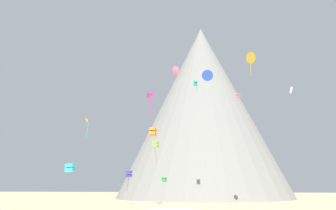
{
  "coord_description": "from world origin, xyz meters",
  "views": [
    {
      "loc": [
        8.05,
        -31.24,
        4.83
      ],
      "look_at": [
        -1.47,
        32.66,
        19.33
      ],
      "focal_mm": 37.93,
      "sensor_mm": 36.0,
      "label": 1
    }
  ],
  "objects_px": {
    "kite_lime_mid": "(156,144)",
    "kite_indigo_low": "(129,174)",
    "kite_yellow_mid": "(87,124)",
    "kite_magenta_mid": "(150,95)",
    "kite_white_high": "(291,90)",
    "kite_green_low": "(164,179)",
    "kite_blue_mid": "(207,75)",
    "rock_massif": "(205,120)",
    "kite_rainbow_mid": "(238,95)",
    "kite_orange_mid": "(153,132)",
    "kite_pink_high": "(175,71)",
    "kite_gold_high": "(251,58)",
    "kite_cyan_low": "(70,168)",
    "kite_teal_high": "(196,83)"
  },
  "relations": [
    {
      "from": "kite_cyan_low",
      "to": "kite_indigo_low",
      "type": "distance_m",
      "value": 31.0
    },
    {
      "from": "kite_yellow_mid",
      "to": "kite_magenta_mid",
      "type": "distance_m",
      "value": 24.1
    },
    {
      "from": "kite_cyan_low",
      "to": "kite_orange_mid",
      "type": "height_order",
      "value": "kite_orange_mid"
    },
    {
      "from": "kite_cyan_low",
      "to": "kite_rainbow_mid",
      "type": "xyz_separation_m",
      "value": [
        28.86,
        29.64,
        18.46
      ]
    },
    {
      "from": "kite_indigo_low",
      "to": "kite_green_low",
      "type": "bearing_deg",
      "value": -170.28
    },
    {
      "from": "kite_pink_high",
      "to": "kite_gold_high",
      "type": "distance_m",
      "value": 18.93
    },
    {
      "from": "kite_teal_high",
      "to": "kite_yellow_mid",
      "type": "distance_m",
      "value": 29.18
    },
    {
      "from": "kite_white_high",
      "to": "kite_green_low",
      "type": "xyz_separation_m",
      "value": [
        -30.28,
        3.82,
        -20.09
      ]
    },
    {
      "from": "kite_lime_mid",
      "to": "kite_pink_high",
      "type": "bearing_deg",
      "value": 46.51
    },
    {
      "from": "kite_teal_high",
      "to": "kite_indigo_low",
      "type": "xyz_separation_m",
      "value": [
        -16.84,
        0.66,
        -22.27
      ]
    },
    {
      "from": "kite_indigo_low",
      "to": "kite_teal_high",
      "type": "bearing_deg",
      "value": -171.16
    },
    {
      "from": "kite_white_high",
      "to": "kite_yellow_mid",
      "type": "relative_size",
      "value": 0.36
    },
    {
      "from": "kite_pink_high",
      "to": "kite_blue_mid",
      "type": "bearing_deg",
      "value": -22.02
    },
    {
      "from": "kite_green_low",
      "to": "kite_orange_mid",
      "type": "relative_size",
      "value": 0.65
    },
    {
      "from": "kite_green_low",
      "to": "kite_magenta_mid",
      "type": "distance_m",
      "value": 34.15
    },
    {
      "from": "kite_yellow_mid",
      "to": "kite_cyan_low",
      "type": "bearing_deg",
      "value": 8.88
    },
    {
      "from": "kite_white_high",
      "to": "kite_lime_mid",
      "type": "height_order",
      "value": "kite_white_high"
    },
    {
      "from": "kite_blue_mid",
      "to": "kite_rainbow_mid",
      "type": "height_order",
      "value": "kite_rainbow_mid"
    },
    {
      "from": "kite_green_low",
      "to": "kite_teal_high",
      "type": "xyz_separation_m",
      "value": [
        8.04,
        -0.45,
        23.6
      ]
    },
    {
      "from": "kite_gold_high",
      "to": "rock_massif",
      "type": "bearing_deg",
      "value": -37.86
    },
    {
      "from": "kite_pink_high",
      "to": "kite_teal_high",
      "type": "distance_m",
      "value": 12.91
    },
    {
      "from": "kite_teal_high",
      "to": "kite_indigo_low",
      "type": "relative_size",
      "value": 0.55
    },
    {
      "from": "kite_white_high",
      "to": "kite_blue_mid",
      "type": "xyz_separation_m",
      "value": [
        -18.47,
        -20.35,
        -1.96
      ]
    },
    {
      "from": "kite_magenta_mid",
      "to": "kite_cyan_low",
      "type": "bearing_deg",
      "value": 46.79
    },
    {
      "from": "rock_massif",
      "to": "kite_green_low",
      "type": "xyz_separation_m",
      "value": [
        -8.21,
        -45.91,
        -22.48
      ]
    },
    {
      "from": "rock_massif",
      "to": "kite_magenta_mid",
      "type": "relative_size",
      "value": 21.55
    },
    {
      "from": "kite_yellow_mid",
      "to": "kite_orange_mid",
      "type": "height_order",
      "value": "kite_yellow_mid"
    },
    {
      "from": "kite_rainbow_mid",
      "to": "kite_indigo_low",
      "type": "bearing_deg",
      "value": 119.5
    },
    {
      "from": "kite_rainbow_mid",
      "to": "kite_magenta_mid",
      "type": "distance_m",
      "value": 34.87
    },
    {
      "from": "kite_pink_high",
      "to": "kite_indigo_low",
      "type": "xyz_separation_m",
      "value": [
        -13.31,
        13.06,
        -21.73
      ]
    },
    {
      "from": "kite_rainbow_mid",
      "to": "kite_orange_mid",
      "type": "relative_size",
      "value": 0.61
    },
    {
      "from": "kite_lime_mid",
      "to": "kite_magenta_mid",
      "type": "bearing_deg",
      "value": 30.54
    },
    {
      "from": "kite_lime_mid",
      "to": "kite_orange_mid",
      "type": "bearing_deg",
      "value": 27.07
    },
    {
      "from": "kite_pink_high",
      "to": "kite_green_low",
      "type": "distance_m",
      "value": 26.78
    },
    {
      "from": "kite_yellow_mid",
      "to": "kite_orange_mid",
      "type": "bearing_deg",
      "value": 121.6
    },
    {
      "from": "kite_blue_mid",
      "to": "kite_green_low",
      "type": "height_order",
      "value": "kite_blue_mid"
    },
    {
      "from": "kite_cyan_low",
      "to": "kite_lime_mid",
      "type": "bearing_deg",
      "value": -13.6
    },
    {
      "from": "kite_gold_high",
      "to": "kite_yellow_mid",
      "type": "relative_size",
      "value": 1.06
    },
    {
      "from": "kite_blue_mid",
      "to": "kite_lime_mid",
      "type": "height_order",
      "value": "kite_blue_mid"
    },
    {
      "from": "kite_white_high",
      "to": "kite_lime_mid",
      "type": "bearing_deg",
      "value": -170.21
    },
    {
      "from": "rock_massif",
      "to": "kite_rainbow_mid",
      "type": "xyz_separation_m",
      "value": [
        10.11,
        -47.02,
        -2.58
      ]
    },
    {
      "from": "kite_green_low",
      "to": "kite_rainbow_mid",
      "type": "xyz_separation_m",
      "value": [
        18.33,
        -1.11,
        19.9
      ]
    },
    {
      "from": "kite_gold_high",
      "to": "kite_cyan_low",
      "type": "bearing_deg",
      "value": 55.45
    },
    {
      "from": "kite_gold_high",
      "to": "kite_yellow_mid",
      "type": "xyz_separation_m",
      "value": [
        -34.18,
        9.29,
        -9.66
      ]
    },
    {
      "from": "kite_lime_mid",
      "to": "kite_cyan_low",
      "type": "bearing_deg",
      "value": 8.16
    },
    {
      "from": "kite_white_high",
      "to": "kite_blue_mid",
      "type": "height_order",
      "value": "kite_white_high"
    },
    {
      "from": "kite_lime_mid",
      "to": "kite_indigo_low",
      "type": "relative_size",
      "value": 1.07
    },
    {
      "from": "kite_blue_mid",
      "to": "kite_gold_high",
      "type": "distance_m",
      "value": 8.52
    },
    {
      "from": "kite_white_high",
      "to": "kite_pink_high",
      "type": "xyz_separation_m",
      "value": [
        -25.76,
        -9.03,
        2.96
      ]
    },
    {
      "from": "kite_yellow_mid",
      "to": "kite_indigo_low",
      "type": "xyz_separation_m",
      "value": [
        5.62,
        14.83,
        -10.16
      ]
    }
  ]
}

